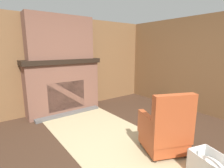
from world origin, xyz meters
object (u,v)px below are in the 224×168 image
Objects in this scene: laundry_basket at (211,168)px; storage_case at (83,56)px; firewood_stack at (163,102)px; oil_lamp_vase at (37,56)px; armchair at (165,131)px.

storage_case is at bearing 178.39° from laundry_basket.
oil_lamp_vase is (-1.30, -2.95, 1.33)m from firewood_stack.
armchair is 3.13m from oil_lamp_vase.
oil_lamp_vase is 1.19× the size of storage_case.
laundry_basket is 2.67× the size of storage_case.
storage_case is (0.00, 1.16, -0.02)m from oil_lamp_vase.
storage_case reaches higher than firewood_stack.
firewood_stack is 2.85m from laundry_basket.
armchair reaches higher than laundry_basket.
firewood_stack is at bearing 66.20° from oil_lamp_vase.
firewood_stack is 1.73× the size of oil_lamp_vase.
oil_lamp_vase reaches higher than firewood_stack.
laundry_basket is 3.82m from oil_lamp_vase.
armchair is 0.74m from laundry_basket.
storage_case is at bearing -125.97° from firewood_stack.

